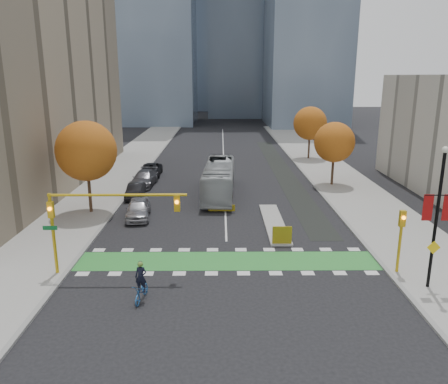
{
  "coord_description": "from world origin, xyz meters",
  "views": [
    {
      "loc": [
        -0.4,
        -25.29,
        11.88
      ],
      "look_at": [
        -0.16,
        8.01,
        3.0
      ],
      "focal_mm": 35.0,
      "sensor_mm": 36.0,
      "label": 1
    }
  ],
  "objects_px": {
    "traffic_signal_west": "(94,212)",
    "cyclist": "(141,288)",
    "tree_east_near": "(334,142)",
    "parked_car_d": "(151,170)",
    "traffic_signal_east": "(401,232)",
    "bus": "(219,179)",
    "hazard_board": "(282,235)",
    "parked_car_b": "(135,191)",
    "parked_car_c": "(144,178)",
    "tree_west": "(86,151)",
    "banner_lamppost": "(437,213)",
    "tree_east_far": "(310,123)",
    "parked_car_a": "(138,209)"
  },
  "relations": [
    {
      "from": "tree_east_near",
      "to": "parked_car_d",
      "type": "bearing_deg",
      "value": 166.36
    },
    {
      "from": "hazard_board",
      "to": "parked_car_a",
      "type": "height_order",
      "value": "parked_car_a"
    },
    {
      "from": "tree_east_near",
      "to": "bus",
      "type": "xyz_separation_m",
      "value": [
        -12.59,
        -4.07,
        -3.16
      ]
    },
    {
      "from": "traffic_signal_west",
      "to": "banner_lamppost",
      "type": "bearing_deg",
      "value": -5.86
    },
    {
      "from": "hazard_board",
      "to": "banner_lamppost",
      "type": "relative_size",
      "value": 0.17
    },
    {
      "from": "traffic_signal_east",
      "to": "banner_lamppost",
      "type": "distance_m",
      "value": 2.92
    },
    {
      "from": "traffic_signal_east",
      "to": "hazard_board",
      "type": "bearing_deg",
      "value": 144.08
    },
    {
      "from": "banner_lamppost",
      "to": "parked_car_c",
      "type": "bearing_deg",
      "value": 129.74
    },
    {
      "from": "parked_car_d",
      "to": "bus",
      "type": "bearing_deg",
      "value": -48.93
    },
    {
      "from": "tree_east_far",
      "to": "banner_lamppost",
      "type": "xyz_separation_m",
      "value": [
        -1.0,
        -40.5,
        -0.63
      ]
    },
    {
      "from": "tree_east_far",
      "to": "parked_car_d",
      "type": "xyz_separation_m",
      "value": [
        -21.5,
        -10.9,
        -4.51
      ]
    },
    {
      "from": "traffic_signal_east",
      "to": "banner_lamppost",
      "type": "relative_size",
      "value": 0.5
    },
    {
      "from": "tree_east_near",
      "to": "parked_car_d",
      "type": "relative_size",
      "value": 1.34
    },
    {
      "from": "parked_car_a",
      "to": "traffic_signal_west",
      "type": "bearing_deg",
      "value": -98.1
    },
    {
      "from": "bus",
      "to": "parked_car_a",
      "type": "xyz_separation_m",
      "value": [
        -6.94,
        -7.31,
        -0.87
      ]
    },
    {
      "from": "hazard_board",
      "to": "banner_lamppost",
      "type": "height_order",
      "value": "banner_lamppost"
    },
    {
      "from": "tree_west",
      "to": "parked_car_d",
      "type": "xyz_separation_m",
      "value": [
        3.0,
        15.1,
        -4.88
      ]
    },
    {
      "from": "banner_lamppost",
      "to": "tree_east_far",
      "type": "bearing_deg",
      "value": 88.59
    },
    {
      "from": "tree_east_far",
      "to": "cyclist",
      "type": "bearing_deg",
      "value": -112.44
    },
    {
      "from": "hazard_board",
      "to": "parked_car_b",
      "type": "bearing_deg",
      "value": 135.23
    },
    {
      "from": "tree_east_near",
      "to": "traffic_signal_east",
      "type": "xyz_separation_m",
      "value": [
        -1.5,
        -22.51,
        -2.13
      ]
    },
    {
      "from": "tree_west",
      "to": "banner_lamppost",
      "type": "xyz_separation_m",
      "value": [
        23.5,
        -14.5,
        -1.01
      ]
    },
    {
      "from": "hazard_board",
      "to": "parked_car_a",
      "type": "relative_size",
      "value": 0.29
    },
    {
      "from": "tree_east_far",
      "to": "parked_car_c",
      "type": "bearing_deg",
      "value": -143.45
    },
    {
      "from": "tree_west",
      "to": "bus",
      "type": "distance_m",
      "value": 13.44
    },
    {
      "from": "bus",
      "to": "parked_car_c",
      "type": "distance_m",
      "value": 9.38
    },
    {
      "from": "tree_west",
      "to": "traffic_signal_east",
      "type": "relative_size",
      "value": 2.01
    },
    {
      "from": "traffic_signal_west",
      "to": "tree_east_far",
      "type": "bearing_deg",
      "value": 62.05
    },
    {
      "from": "tree_east_far",
      "to": "traffic_signal_west",
      "type": "xyz_separation_m",
      "value": [
        -20.43,
        -38.51,
        -1.21
      ]
    },
    {
      "from": "tree_east_far",
      "to": "tree_east_near",
      "type": "bearing_deg",
      "value": -91.79
    },
    {
      "from": "tree_west",
      "to": "tree_east_far",
      "type": "distance_m",
      "value": 35.73
    },
    {
      "from": "tree_east_far",
      "to": "cyclist",
      "type": "xyz_separation_m",
      "value": [
        -17.23,
        -41.71,
        -4.48
      ]
    },
    {
      "from": "tree_west",
      "to": "cyclist",
      "type": "distance_m",
      "value": 17.98
    },
    {
      "from": "parked_car_b",
      "to": "tree_west",
      "type": "bearing_deg",
      "value": -121.3
    },
    {
      "from": "banner_lamppost",
      "to": "parked_car_a",
      "type": "relative_size",
      "value": 1.69
    },
    {
      "from": "tree_west",
      "to": "traffic_signal_west",
      "type": "height_order",
      "value": "tree_west"
    },
    {
      "from": "tree_east_far",
      "to": "traffic_signal_west",
      "type": "relative_size",
      "value": 0.9
    },
    {
      "from": "parked_car_d",
      "to": "cyclist",
      "type": "bearing_deg",
      "value": -83.57
    },
    {
      "from": "parked_car_b",
      "to": "hazard_board",
      "type": "bearing_deg",
      "value": -45.58
    },
    {
      "from": "tree_east_near",
      "to": "parked_car_b",
      "type": "relative_size",
      "value": 1.65
    },
    {
      "from": "tree_west",
      "to": "cyclist",
      "type": "xyz_separation_m",
      "value": [
        7.27,
        -15.71,
        -4.86
      ]
    },
    {
      "from": "parked_car_b",
      "to": "parked_car_c",
      "type": "height_order",
      "value": "parked_car_c"
    },
    {
      "from": "traffic_signal_west",
      "to": "cyclist",
      "type": "xyz_separation_m",
      "value": [
        3.2,
        -3.2,
        -3.27
      ]
    },
    {
      "from": "parked_car_a",
      "to": "banner_lamppost",
      "type": "bearing_deg",
      "value": -40.64
    },
    {
      "from": "parked_car_c",
      "to": "parked_car_b",
      "type": "bearing_deg",
      "value": -86.82
    },
    {
      "from": "banner_lamppost",
      "to": "parked_car_b",
      "type": "bearing_deg",
      "value": 136.29
    },
    {
      "from": "hazard_board",
      "to": "parked_car_a",
      "type": "xyz_separation_m",
      "value": [
        -11.53,
        6.42,
        0.04
      ]
    },
    {
      "from": "cyclist",
      "to": "parked_car_b",
      "type": "xyz_separation_m",
      "value": [
        -4.27,
        20.81,
        -0.06
      ]
    },
    {
      "from": "tree_west",
      "to": "bus",
      "type": "xyz_separation_m",
      "value": [
        11.41,
        5.93,
        -3.91
      ]
    },
    {
      "from": "traffic_signal_west",
      "to": "cyclist",
      "type": "relative_size",
      "value": 3.74
    }
  ]
}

